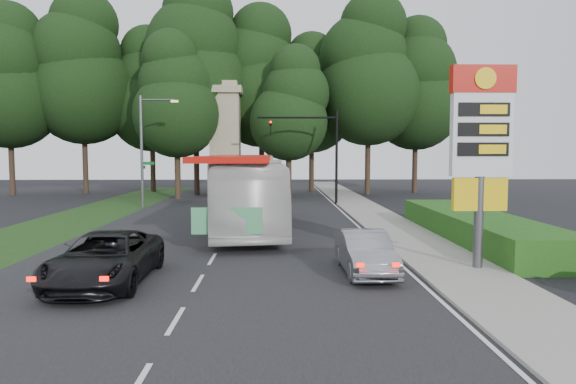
{
  "coord_description": "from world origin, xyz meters",
  "views": [
    {
      "loc": [
        2.38,
        -14.94,
        4.01
      ],
      "look_at": [
        2.93,
        8.21,
        2.2
      ],
      "focal_mm": 32.0,
      "sensor_mm": 36.0,
      "label": 1
    }
  ],
  "objects_px": {
    "sedan_silver": "(365,253)",
    "monument": "(225,139)",
    "streetlight_signs": "(145,146)",
    "transit_bus": "(239,193)",
    "traffic_signal_mast": "(319,143)",
    "suv_charcoal": "(106,258)",
    "gas_station_pylon": "(481,139)"
  },
  "relations": [
    {
      "from": "gas_station_pylon",
      "to": "monument",
      "type": "height_order",
      "value": "monument"
    },
    {
      "from": "streetlight_signs",
      "to": "sedan_silver",
      "type": "distance_m",
      "value": 24.05
    },
    {
      "from": "traffic_signal_mast",
      "to": "sedan_silver",
      "type": "height_order",
      "value": "traffic_signal_mast"
    },
    {
      "from": "gas_station_pylon",
      "to": "transit_bus",
      "type": "relative_size",
      "value": 0.5
    },
    {
      "from": "gas_station_pylon",
      "to": "streetlight_signs",
      "type": "height_order",
      "value": "streetlight_signs"
    },
    {
      "from": "monument",
      "to": "sedan_silver",
      "type": "xyz_separation_m",
      "value": [
        7.33,
        -28.31,
        -4.4
      ]
    },
    {
      "from": "gas_station_pylon",
      "to": "traffic_signal_mast",
      "type": "distance_m",
      "value": 22.29
    },
    {
      "from": "sedan_silver",
      "to": "monument",
      "type": "bearing_deg",
      "value": 103.23
    },
    {
      "from": "suv_charcoal",
      "to": "streetlight_signs",
      "type": "bearing_deg",
      "value": 100.72
    },
    {
      "from": "gas_station_pylon",
      "to": "traffic_signal_mast",
      "type": "bearing_deg",
      "value": 99.09
    },
    {
      "from": "sedan_silver",
      "to": "suv_charcoal",
      "type": "bearing_deg",
      "value": -173.63
    },
    {
      "from": "sedan_silver",
      "to": "suv_charcoal",
      "type": "distance_m",
      "value": 8.21
    },
    {
      "from": "transit_bus",
      "to": "suv_charcoal",
      "type": "distance_m",
      "value": 11.3
    },
    {
      "from": "streetlight_signs",
      "to": "transit_bus",
      "type": "height_order",
      "value": "streetlight_signs"
    },
    {
      "from": "streetlight_signs",
      "to": "monument",
      "type": "bearing_deg",
      "value": 58.03
    },
    {
      "from": "suv_charcoal",
      "to": "gas_station_pylon",
      "type": "bearing_deg",
      "value": 6.33
    },
    {
      "from": "gas_station_pylon",
      "to": "sedan_silver",
      "type": "distance_m",
      "value": 5.4
    },
    {
      "from": "suv_charcoal",
      "to": "transit_bus",
      "type": "bearing_deg",
      "value": 72.55
    },
    {
      "from": "streetlight_signs",
      "to": "suv_charcoal",
      "type": "xyz_separation_m",
      "value": [
        4.18,
        -21.41,
        -3.66
      ]
    },
    {
      "from": "transit_bus",
      "to": "gas_station_pylon",
      "type": "bearing_deg",
      "value": -54.63
    },
    {
      "from": "streetlight_signs",
      "to": "transit_bus",
      "type": "xyz_separation_m",
      "value": [
        7.49,
        -10.67,
        -2.53
      ]
    },
    {
      "from": "gas_station_pylon",
      "to": "sedan_silver",
      "type": "xyz_separation_m",
      "value": [
        -3.87,
        -0.31,
        -3.75
      ]
    },
    {
      "from": "monument",
      "to": "suv_charcoal",
      "type": "xyz_separation_m",
      "value": [
        -0.81,
        -29.4,
        -4.33
      ]
    },
    {
      "from": "gas_station_pylon",
      "to": "transit_bus",
      "type": "height_order",
      "value": "gas_station_pylon"
    },
    {
      "from": "transit_bus",
      "to": "sedan_silver",
      "type": "xyz_separation_m",
      "value": [
        4.83,
        -9.65,
        -1.21
      ]
    },
    {
      "from": "traffic_signal_mast",
      "to": "streetlight_signs",
      "type": "height_order",
      "value": "streetlight_signs"
    },
    {
      "from": "traffic_signal_mast",
      "to": "suv_charcoal",
      "type": "distance_m",
      "value": 25.2
    },
    {
      "from": "traffic_signal_mast",
      "to": "sedan_silver",
      "type": "relative_size",
      "value": 1.69
    },
    {
      "from": "suv_charcoal",
      "to": "monument",
      "type": "bearing_deg",
      "value": 88.1
    },
    {
      "from": "traffic_signal_mast",
      "to": "streetlight_signs",
      "type": "bearing_deg",
      "value": -171.08
    },
    {
      "from": "gas_station_pylon",
      "to": "suv_charcoal",
      "type": "xyz_separation_m",
      "value": [
        -12.01,
        -1.4,
        -3.67
      ]
    },
    {
      "from": "traffic_signal_mast",
      "to": "monument",
      "type": "relative_size",
      "value": 0.72
    }
  ]
}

